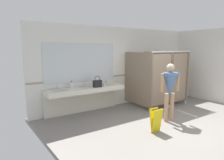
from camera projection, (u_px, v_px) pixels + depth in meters
name	position (u px, v px, depth m)	size (l,w,h in m)	color
ground_plane	(186.00, 128.00, 5.45)	(6.67, 6.05, 0.10)	gray
wall_back	(122.00, 66.00, 7.50)	(6.67, 0.12, 2.74)	silver
wall_back_tile_band	(123.00, 75.00, 7.49)	(6.67, 0.01, 0.06)	#9E937F
vanity_counter	(85.00, 94.00, 6.45)	(2.51, 0.59, 0.94)	silver
mirror_panel	(81.00, 63.00, 6.48)	(2.41, 0.02, 1.19)	silver
bathroom_stalls	(161.00, 77.00, 7.35)	(1.89, 1.37, 1.93)	#84705B
person_standing	(170.00, 85.00, 5.67)	(0.54, 0.51, 1.60)	tan
handbag	(97.00, 83.00, 6.39)	(0.26, 0.14, 0.35)	black
soap_dispenser	(72.00, 85.00, 6.26)	(0.07, 0.07, 0.21)	white
paper_cup	(104.00, 85.00, 6.55)	(0.07, 0.07, 0.08)	white
wet_floor_sign	(156.00, 120.00, 5.01)	(0.28, 0.19, 0.59)	yellow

